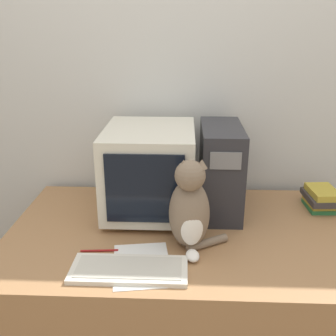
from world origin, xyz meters
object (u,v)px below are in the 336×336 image
at_px(book_stack, 321,198).
at_px(pen, 99,251).
at_px(crt_monitor, 150,170).
at_px(keyboard, 129,269).
at_px(cat, 190,210).
at_px(computer_tower, 220,169).

relative_size(book_stack, pen, 1.36).
relative_size(crt_monitor, pen, 3.26).
xyz_separation_m(keyboard, cat, (0.22, 0.18, 0.15)).
xyz_separation_m(book_stack, pen, (-1.00, -0.43, -0.05)).
distance_m(book_stack, pen, 1.09).
bearing_deg(computer_tower, crt_monitor, -174.78).
xyz_separation_m(keyboard, pen, (-0.14, 0.13, -0.01)).
bearing_deg(computer_tower, book_stack, 3.56).
height_order(crt_monitor, pen, crt_monitor).
bearing_deg(cat, pen, -178.96).
height_order(crt_monitor, keyboard, crt_monitor).
xyz_separation_m(crt_monitor, cat, (0.19, -0.32, -0.05)).
relative_size(crt_monitor, keyboard, 1.14).
height_order(crt_monitor, computer_tower, computer_tower).
xyz_separation_m(cat, pen, (-0.36, -0.05, -0.16)).
relative_size(computer_tower, cat, 1.09).
distance_m(cat, book_stack, 0.75).
relative_size(keyboard, cat, 1.12).
relative_size(crt_monitor, cat, 1.28).
bearing_deg(computer_tower, keyboard, -124.60).
height_order(computer_tower, book_stack, computer_tower).
xyz_separation_m(keyboard, book_stack, (0.86, 0.56, 0.04)).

